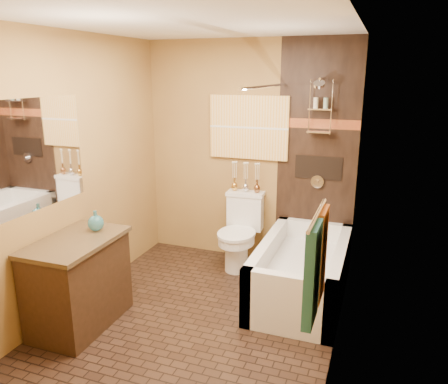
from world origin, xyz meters
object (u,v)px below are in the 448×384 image
at_px(bathtub, 302,275).
at_px(vanity, 78,282).
at_px(toilet, 240,231).
at_px(sunset_painting, 249,127).

bearing_deg(bathtub, vanity, -146.21).
height_order(bathtub, toilet, toilet).
xyz_separation_m(toilet, vanity, (-0.94, -1.61, -0.02)).
bearing_deg(vanity, toilet, 58.85).
xyz_separation_m(sunset_painting, toilet, (0.00, -0.27, -1.13)).
bearing_deg(bathtub, toilet, 150.07).
relative_size(sunset_painting, toilet, 1.08).
relative_size(sunset_painting, vanity, 0.99).
height_order(sunset_painting, bathtub, sunset_painting).
xyz_separation_m(bathtub, vanity, (-1.72, -1.15, 0.18)).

